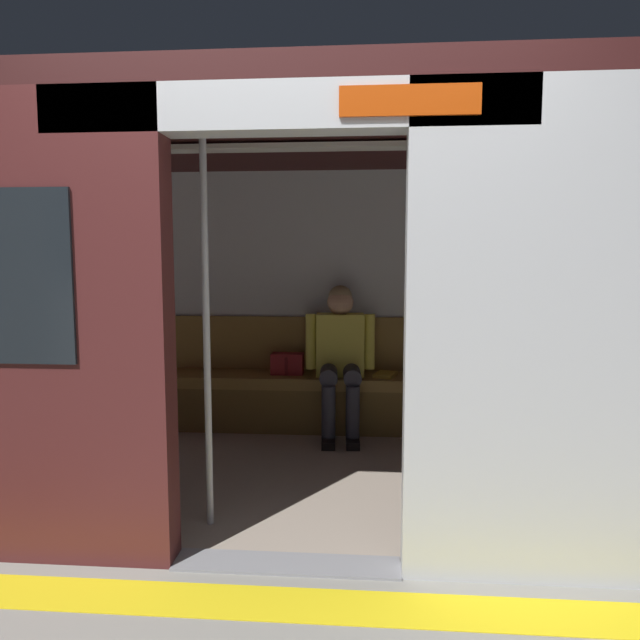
{
  "coord_description": "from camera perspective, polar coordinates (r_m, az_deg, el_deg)",
  "views": [
    {
      "loc": [
        -0.35,
        2.49,
        1.39
      ],
      "look_at": [
        -0.06,
        -1.18,
        1.0
      ],
      "focal_mm": 32.57,
      "sensor_mm": 36.0,
      "label": 1
    }
  ],
  "objects": [
    {
      "name": "ground_plane",
      "position": [
        2.87,
        -3.29,
        -22.91
      ],
      "size": [
        60.0,
        60.0,
        0.0
      ],
      "primitive_type": "plane",
      "color": "gray"
    },
    {
      "name": "platform_edge_strip",
      "position": [
        2.61,
        -4.29,
        -26.01
      ],
      "size": [
        8.0,
        0.24,
        0.01
      ],
      "primitive_type": "cube",
      "color": "yellow",
      "rests_on": "ground_plane"
    },
    {
      "name": "train_car",
      "position": [
        3.66,
        -2.12,
        7.38
      ],
      "size": [
        6.4,
        2.61,
        2.23
      ],
      "color": "silver",
      "rests_on": "ground_plane"
    },
    {
      "name": "bench_seat",
      "position": [
        4.72,
        0.18,
        -6.74
      ],
      "size": [
        2.55,
        0.44,
        0.45
      ],
      "color": "olive",
      "rests_on": "ground_plane"
    },
    {
      "name": "person_seated",
      "position": [
        4.6,
        2.0,
        -2.95
      ],
      "size": [
        0.55,
        0.69,
        1.18
      ],
      "color": "#D8CC4C",
      "rests_on": "ground_plane"
    },
    {
      "name": "handbag",
      "position": [
        4.76,
        -3.22,
        -4.31
      ],
      "size": [
        0.26,
        0.15,
        0.17
      ],
      "color": "maroon",
      "rests_on": "bench_seat"
    },
    {
      "name": "book",
      "position": [
        4.7,
        6.45,
        -5.34
      ],
      "size": [
        0.21,
        0.26,
        0.03
      ],
      "primitive_type": "cube",
      "rotation": [
        0.0,
        0.0,
        -0.31
      ],
      "color": "gold",
      "rests_on": "bench_seat"
    },
    {
      "name": "grab_pole_door",
      "position": [
        2.99,
        -11.1,
        -0.62
      ],
      "size": [
        0.04,
        0.04,
        2.09
      ],
      "primitive_type": "cylinder",
      "color": "silver",
      "rests_on": "ground_plane"
    }
  ]
}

